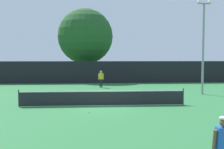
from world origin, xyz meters
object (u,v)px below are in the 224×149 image
light_pole (203,41)px  parked_car_near (79,73)px  large_tree (85,36)px  parked_car_mid (143,73)px  player_receiving (101,77)px  player_serving (224,141)px  tennis_ball (89,112)px

light_pole → parked_car_near: size_ratio=1.79×
large_tree → parked_car_mid: bearing=15.3°
large_tree → parked_car_near: bearing=114.3°
large_tree → parked_car_mid: large_tree is taller
player_receiving → parked_car_mid: 13.30m
parked_car_near → player_receiving: bearing=-72.6°
large_tree → parked_car_near: large_tree is taller
player_receiving → light_pole: (8.30, -5.70, 3.40)m
large_tree → player_serving: bearing=-82.6°
tennis_ball → light_pole: 12.59m
parked_car_mid → large_tree: bearing=-166.0°
large_tree → player_receiving: bearing=-79.2°
player_serving → parked_car_near: (-5.06, 33.61, -0.36)m
tennis_ball → player_receiving: bearing=85.3°
player_serving → player_receiving: bearing=95.9°
player_receiving → player_serving: bearing=95.9°
player_receiving → large_tree: bearing=-79.2°
tennis_ball → parked_car_mid: size_ratio=0.02×
tennis_ball → light_pole: size_ratio=0.01×
light_pole → player_serving: bearing=-110.3°
player_receiving → parked_car_near: bearing=-76.5°
player_serving → tennis_ball: (-3.33, 9.13, -1.11)m
player_serving → tennis_ball: bearing=110.0°
player_receiving → large_tree: size_ratio=0.18×
player_serving → large_tree: bearing=97.4°
parked_car_mid → tennis_ball: bearing=-108.1°
player_receiving → large_tree: large_tree is taller
large_tree → parked_car_mid: (8.20, 2.24, -5.07)m
player_receiving → light_pole: bearing=145.5°
player_receiving → parked_car_near: size_ratio=0.39×
player_receiving → parked_car_mid: bearing=-118.8°
large_tree → parked_car_near: 5.60m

